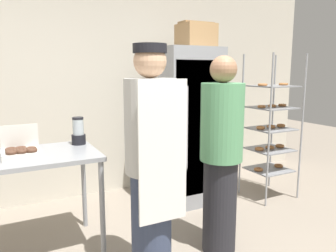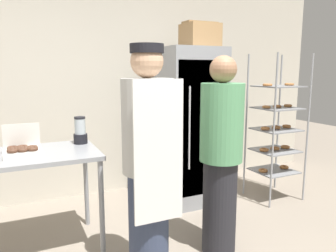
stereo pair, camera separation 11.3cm
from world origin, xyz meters
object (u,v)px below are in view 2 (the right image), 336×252
baking_rack (276,129)px  cardboard_storage_box (200,35)px  person_baker (148,163)px  refrigerator (188,126)px  donut_box (22,150)px  blender_pitcher (80,132)px  person_customer (221,156)px

baking_rack → cardboard_storage_box: (-0.85, 0.38, 1.09)m
person_baker → refrigerator: bearing=51.3°
refrigerator → person_baker: 1.60m
donut_box → blender_pitcher: bearing=27.8°
refrigerator → cardboard_storage_box: cardboard_storage_box is taller
person_customer → person_baker: bearing=-171.2°
refrigerator → baking_rack: size_ratio=1.04×
donut_box → person_baker: bearing=-40.6°
refrigerator → blender_pitcher: bearing=-167.2°
donut_box → cardboard_storage_box: cardboard_storage_box is taller
baking_rack → blender_pitcher: size_ratio=6.90×
refrigerator → cardboard_storage_box: (0.13, -0.02, 1.04)m
baking_rack → cardboard_storage_box: bearing=156.0°
cardboard_storage_box → person_baker: (-1.13, -1.23, -1.04)m
person_baker → baking_rack: bearing=23.1°
refrigerator → donut_box: refrigerator is taller
cardboard_storage_box → person_customer: size_ratio=0.23×
donut_box → refrigerator: bearing=17.3°
cardboard_storage_box → person_baker: cardboard_storage_box is taller
baking_rack → blender_pitcher: baking_rack is taller
blender_pitcher → refrigerator: bearing=12.8°
refrigerator → cardboard_storage_box: size_ratio=4.68×
baking_rack → refrigerator: bearing=157.7°
refrigerator → donut_box: 1.89m
donut_box → person_customer: person_customer is taller
person_baker → person_customer: size_ratio=1.03×
blender_pitcher → person_baker: 1.01m
baking_rack → blender_pitcher: bearing=177.2°
blender_pitcher → person_baker: size_ratio=0.15×
cardboard_storage_box → baking_rack: bearing=-24.0°
person_baker → donut_box: bearing=139.4°
refrigerator → person_baker: refrigerator is taller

